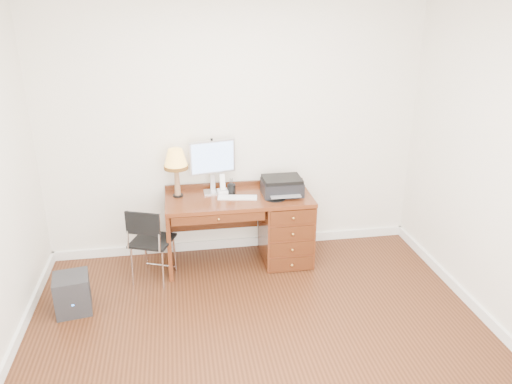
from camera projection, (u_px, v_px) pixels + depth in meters
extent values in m
plane|color=#371A0C|center=(262.00, 344.00, 4.11)|extent=(4.00, 4.00, 0.00)
plane|color=white|center=(234.00, 131.00, 5.23)|extent=(4.00, 0.00, 4.00)
cube|color=white|center=(236.00, 243.00, 5.69)|extent=(4.00, 0.03, 0.10)
cube|color=white|center=(6.00, 366.00, 3.79)|extent=(0.03, 3.50, 0.10)
cube|color=white|center=(484.00, 315.00, 4.40)|extent=(0.03, 3.50, 0.10)
cube|color=#602A14|center=(239.00, 199.00, 5.13)|extent=(1.50, 0.65, 0.04)
cube|color=#602A14|center=(286.00, 228.00, 5.34)|extent=(0.50, 0.61, 0.71)
cube|color=#602A14|center=(169.00, 237.00, 5.15)|extent=(0.04, 0.61, 0.71)
cube|color=#4B210F|center=(214.00, 213.00, 5.46)|extent=(0.96, 0.03, 0.39)
cube|color=#4B210F|center=(219.00, 219.00, 4.84)|extent=(0.91, 0.03, 0.09)
sphere|color=#BF8C3F|center=(293.00, 242.00, 5.03)|extent=(0.03, 0.03, 0.03)
cube|color=silver|center=(214.00, 192.00, 5.23)|extent=(0.24, 0.20, 0.01)
cube|color=silver|center=(214.00, 182.00, 5.24)|extent=(0.05, 0.04, 0.17)
cube|color=silver|center=(213.00, 157.00, 5.12)|extent=(0.48, 0.14, 0.35)
cube|color=#4C8CF2|center=(213.00, 158.00, 5.10)|extent=(0.44, 0.10, 0.31)
cube|color=white|center=(237.00, 197.00, 5.08)|extent=(0.41, 0.18, 0.02)
cylinder|color=black|center=(275.00, 198.00, 5.07)|extent=(0.21, 0.21, 0.01)
ellipsoid|color=white|center=(275.00, 196.00, 5.06)|extent=(0.10, 0.06, 0.04)
cube|color=black|center=(282.00, 187.00, 5.17)|extent=(0.41, 0.32, 0.14)
cube|color=black|center=(282.00, 179.00, 5.14)|extent=(0.39, 0.30, 0.04)
cylinder|color=black|center=(178.00, 195.00, 5.13)|extent=(0.10, 0.10, 0.02)
cone|color=olive|center=(177.00, 181.00, 5.07)|extent=(0.07, 0.07, 0.30)
cone|color=#FFC050|center=(176.00, 158.00, 4.99)|extent=(0.24, 0.24, 0.19)
cylinder|color=#593814|center=(176.00, 167.00, 5.02)|extent=(0.25, 0.25, 0.04)
cube|color=white|center=(223.00, 192.00, 5.19)|extent=(0.11, 0.11, 0.04)
cube|color=white|center=(222.00, 182.00, 5.15)|extent=(0.06, 0.07, 0.17)
cylinder|color=black|center=(231.00, 189.00, 5.18)|extent=(0.08, 0.08, 0.11)
cube|color=black|center=(152.00, 241.00, 4.92)|extent=(0.49, 0.49, 0.02)
cube|color=black|center=(150.00, 224.00, 4.66)|extent=(0.32, 0.15, 0.23)
cylinder|color=silver|center=(138.00, 253.00, 5.12)|extent=(0.02, 0.02, 0.42)
cylinder|color=silver|center=(170.00, 251.00, 5.17)|extent=(0.02, 0.02, 0.42)
cylinder|color=silver|center=(137.00, 269.00, 4.82)|extent=(0.02, 0.02, 0.42)
cylinder|color=silver|center=(170.00, 266.00, 4.87)|extent=(0.02, 0.02, 0.42)
cylinder|color=silver|center=(133.00, 232.00, 4.66)|extent=(0.02, 0.02, 0.38)
cylinder|color=silver|center=(167.00, 230.00, 4.71)|extent=(0.02, 0.02, 0.38)
cube|color=black|center=(73.00, 294.00, 4.48)|extent=(0.35, 0.35, 0.35)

